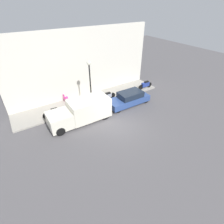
{
  "coord_description": "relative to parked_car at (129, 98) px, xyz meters",
  "views": [
    {
      "loc": [
        -9.61,
        6.73,
        9.12
      ],
      "look_at": [
        1.27,
        -0.16,
        0.6
      ],
      "focal_mm": 28.0,
      "sensor_mm": 36.0,
      "label": 1
    }
  ],
  "objects": [
    {
      "name": "cafe_chair",
      "position": [
        3.65,
        5.31,
        -0.02
      ],
      "size": [
        0.4,
        0.4,
        0.83
      ],
      "color": "#D8338C",
      "rests_on": "sidewalk"
    },
    {
      "name": "building_facade",
      "position": [
        4.2,
        2.87,
        2.78
      ],
      "size": [
        0.3,
        15.41,
        6.84
      ],
      "color": "silver",
      "rests_on": "ground_plane"
    },
    {
      "name": "streetlamp",
      "position": [
        1.53,
        3.38,
        2.6
      ],
      "size": [
        0.37,
        0.37,
        4.45
      ],
      "color": "black",
      "rests_on": "sidewalk"
    },
    {
      "name": "scooter_silver",
      "position": [
        1.77,
        1.56,
        -0.08
      ],
      "size": [
        0.3,
        2.14,
        0.75
      ],
      "color": "#B7B7BF",
      "rests_on": "sidewalk"
    },
    {
      "name": "parked_car",
      "position": [
        0.0,
        0.0,
        0.0
      ],
      "size": [
        1.69,
        4.32,
        1.33
      ],
      "color": "#2D4784",
      "rests_on": "ground_plane"
    },
    {
      "name": "motorcycle_blue",
      "position": [
        1.65,
        -3.64,
        -0.04
      ],
      "size": [
        0.3,
        1.88,
        0.86
      ],
      "color": "navy",
      "rests_on": "sidewalk"
    },
    {
      "name": "sidewalk",
      "position": [
        2.65,
        2.87,
        -0.57
      ],
      "size": [
        2.81,
        15.41,
        0.14
      ],
      "color": "gray",
      "rests_on": "ground_plane"
    },
    {
      "name": "ground_plane",
      "position": [
        -2.39,
        2.87,
        -0.63
      ],
      "size": [
        60.0,
        60.0,
        0.0
      ],
      "primitive_type": "plane",
      "color": "#514F51"
    },
    {
      "name": "delivery_van",
      "position": [
        -0.12,
        5.23,
        0.35
      ],
      "size": [
        1.99,
        5.28,
        1.93
      ],
      "color": "silver",
      "rests_on": "ground_plane"
    },
    {
      "name": "motorcycle_red",
      "position": [
        1.7,
        7.11,
        -0.08
      ],
      "size": [
        0.3,
        1.84,
        0.76
      ],
      "color": "#B21E1E",
      "rests_on": "sidewalk"
    }
  ]
}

